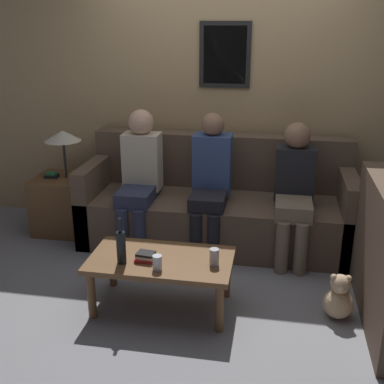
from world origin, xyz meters
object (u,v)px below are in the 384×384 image
at_px(couch_main, 217,207).
at_px(teddy_bear, 339,299).
at_px(person_right, 294,186).
at_px(drinking_glass, 157,263).
at_px(coffee_table, 161,265).
at_px(person_middle, 211,178).
at_px(person_left, 139,173).
at_px(wine_bottle, 121,246).

relative_size(couch_main, teddy_bear, 7.31).
bearing_deg(person_right, drinking_glass, -128.27).
bearing_deg(person_right, teddy_bear, -70.32).
bearing_deg(coffee_table, person_middle, 78.67).
bearing_deg(person_middle, couch_main, 77.33).
bearing_deg(person_left, drinking_glass, -69.00).
height_order(wine_bottle, drinking_glass, wine_bottle).
xyz_separation_m(drinking_glass, person_left, (-0.47, 1.21, 0.24)).
bearing_deg(person_left, person_right, -1.55).
xyz_separation_m(couch_main, coffee_table, (-0.25, -1.21, 0.01)).
bearing_deg(wine_bottle, coffee_table, 25.17).
relative_size(person_middle, teddy_bear, 3.67).
relative_size(drinking_glass, teddy_bear, 0.31).
xyz_separation_m(couch_main, person_middle, (-0.04, -0.17, 0.34)).
height_order(couch_main, coffee_table, couch_main).
distance_m(drinking_glass, person_middle, 1.25).
bearing_deg(couch_main, wine_bottle, -110.58).
distance_m(coffee_table, person_right, 1.41).
bearing_deg(teddy_bear, person_middle, 138.13).
bearing_deg(person_right, person_left, 178.45).
height_order(person_middle, person_right, person_middle).
bearing_deg(teddy_bear, person_left, 151.02).
bearing_deg(coffee_table, person_left, 113.28).
bearing_deg(person_right, coffee_table, -133.24).
bearing_deg(couch_main, teddy_bear, -47.72).
relative_size(person_middle, person_right, 1.04).
distance_m(coffee_table, teddy_bear, 1.29).
bearing_deg(person_middle, drinking_glass, -98.97).
height_order(person_left, person_right, person_left).
xyz_separation_m(wine_bottle, teddy_bear, (1.52, 0.21, -0.38)).
height_order(couch_main, person_right, person_right).
bearing_deg(couch_main, person_middle, -102.67).
distance_m(person_middle, teddy_bear, 1.52).
bearing_deg(person_left, teddy_bear, -28.98).
relative_size(couch_main, coffee_table, 2.40).
relative_size(couch_main, drinking_glass, 23.32).
relative_size(coffee_table, drinking_glass, 9.71).
height_order(person_left, teddy_bear, person_left).
distance_m(drinking_glass, person_left, 1.32).
height_order(couch_main, drinking_glass, couch_main).
relative_size(coffee_table, person_left, 0.82).
xyz_separation_m(drinking_glass, person_right, (0.93, 1.17, 0.21)).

